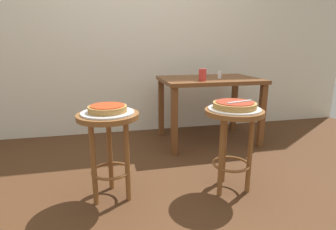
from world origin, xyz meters
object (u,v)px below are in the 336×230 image
Objects in this scene: serving_plate_middle at (108,113)px; pizza_middle at (107,108)px; serving_plate_foreground at (234,109)px; stool_middle at (109,135)px; cup_near_edge at (202,75)px; stool_foreground at (233,130)px; pizza_server_knife at (240,102)px; pizza_foreground at (235,105)px; dining_table at (209,88)px; condiment_shaker at (220,75)px.

pizza_middle is at bearing 172.87° from serving_plate_middle.
serving_plate_foreground is 0.90m from stool_middle.
cup_near_edge reaches higher than pizza_middle.
pizza_server_knife is at bearing -33.69° from stool_foreground.
stool_foreground is at bearing -94.78° from cup_near_edge.
pizza_server_knife reaches higher than pizza_foreground.
serving_plate_foreground is at bearing -94.78° from cup_near_edge.
pizza_server_knife is at bearing -33.69° from serving_plate_foreground.
serving_plate_middle reaches higher than stool_middle.
stool_middle is at bearing 157.36° from pizza_server_knife.
pizza_server_knife is at bearing -33.69° from pizza_foreground.
cup_near_edge reaches higher than pizza_server_knife.
pizza_middle is 0.24× the size of dining_table.
pizza_middle is 0.92m from pizza_server_knife.
stool_middle is 2.85× the size of pizza_server_knife.
stool_foreground is at bearing -172.87° from serving_plate_foreground.
pizza_middle is 2.17× the size of cup_near_edge.
serving_plate_foreground is at bearing 0.00° from pizza_foreground.
pizza_middle reaches higher than serving_plate_middle.
serving_plate_foreground is 0.89m from serving_plate_middle.
stool_foreground is 1.69× the size of serving_plate_foreground.
stool_middle is 1.54m from condiment_shaker.
stool_middle is at bearing -3.58° from pizza_middle.
condiment_shaker is at bearing -39.91° from dining_table.
cup_near_edge is (0.95, 0.78, 0.31)m from stool_middle.
cup_near_edge reaches higher than serving_plate_foreground.
serving_plate_foreground is 1.10m from dining_table.
cup_near_edge reaches higher than pizza_foreground.
cup_near_edge is at bearing 85.22° from serving_plate_foreground.
pizza_foreground is at bearing -5.77° from pizza_middle.
serving_plate_foreground is 0.59× the size of stool_middle.
serving_plate_foreground is 0.07m from pizza_server_knife.
stool_middle is 1.76× the size of serving_plate_middle.
condiment_shaker is at bearing 72.32° from stool_foreground.
pizza_foreground is 0.86× the size of serving_plate_middle.
serving_plate_middle is 0.92m from pizza_server_knife.
pizza_foreground is 0.91m from stool_middle.
dining_table is at bearing 140.09° from condiment_shaker.
serving_plate_foreground is (0.00, 0.00, 0.16)m from stool_foreground.
stool_foreground is at bearing -5.77° from pizza_middle.
pizza_foreground is at bearing 7.13° from stool_foreground.
cup_near_edge reaches higher than condiment_shaker.
cup_near_edge is 0.54× the size of pizza_server_knife.
stool_foreground is 0.91m from pizza_middle.
stool_foreground is 1.09m from condiment_shaker.
serving_plate_foreground is at bearing -107.68° from condiment_shaker.
serving_plate_middle is (-0.88, 0.09, 0.16)m from stool_foreground.
cup_near_edge is at bearing 85.22° from pizza_foreground.
serving_plate_middle is at bearing -138.48° from dining_table.
serving_plate_foreground is at bearing -5.77° from serving_plate_middle.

